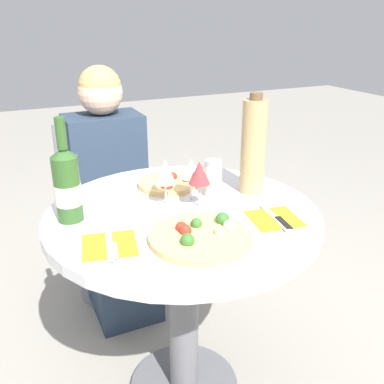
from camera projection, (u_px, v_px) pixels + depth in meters
The scene contains 13 objects.
dining_table at pixel (183, 255), 1.48m from camera, with size 0.91×0.91×0.78m.
chair_behind_diner at pixel (107, 214), 2.21m from camera, with size 0.41×0.41×0.89m.
seated_diner at pixel (113, 205), 2.04m from camera, with size 0.35×0.47×1.17m.
pizza_large at pixel (201, 236), 1.22m from camera, with size 0.30×0.30×0.05m.
pizza_small_far at pixel (169, 183), 1.61m from camera, with size 0.22×0.22×0.05m.
wine_bottle at pixel (67, 185), 1.31m from camera, with size 0.08×0.08×0.33m.
tall_carafe at pixel (253, 147), 1.50m from camera, with size 0.09×0.09×0.36m.
sugar_shaker at pixel (213, 178), 1.51m from camera, with size 0.06×0.06×0.13m.
wine_glass_front_right at pixel (200, 174), 1.39m from camera, with size 0.07×0.07×0.16m.
wine_glass_back_left at pixel (165, 172), 1.41m from camera, with size 0.07×0.07×0.16m.
wine_glass_back_right at pixel (191, 170), 1.45m from camera, with size 0.08×0.08×0.15m.
place_setting_left at pixel (110, 245), 1.19m from camera, with size 0.18×0.19×0.01m.
place_setting_right at pixel (275, 219), 1.35m from camera, with size 0.17×0.19×0.01m.
Camera 1 is at (-0.51, -1.18, 1.37)m, focal length 40.00 mm.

